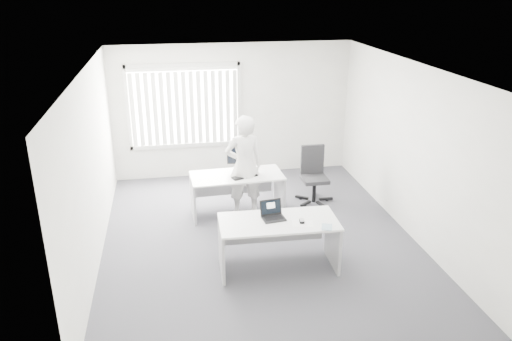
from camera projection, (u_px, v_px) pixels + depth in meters
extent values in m
plane|color=#505057|center=(259.00, 238.00, 8.24)|extent=(6.00, 6.00, 0.00)
cube|color=silver|center=(233.00, 111.00, 10.49)|extent=(5.00, 0.02, 2.80)
cube|color=silver|center=(314.00, 258.00, 4.98)|extent=(5.00, 0.02, 2.80)
cube|color=silver|center=(92.00, 168.00, 7.32)|extent=(0.02, 6.00, 2.80)
cube|color=silver|center=(409.00, 149.00, 8.15)|extent=(0.02, 6.00, 2.80)
cube|color=white|center=(259.00, 67.00, 7.23)|extent=(5.00, 6.00, 0.02)
cube|color=#BBBAB6|center=(185.00, 106.00, 10.23)|extent=(2.32, 0.06, 1.76)
cube|color=white|center=(279.00, 222.00, 7.13)|extent=(1.72, 0.85, 0.03)
cube|color=#A3A3A5|center=(222.00, 250.00, 7.15)|extent=(0.07, 0.73, 0.74)
cube|color=#A3A3A5|center=(333.00, 241.00, 7.38)|extent=(0.07, 0.73, 0.74)
cube|color=white|center=(237.00, 176.00, 8.86)|extent=(1.66, 0.83, 0.03)
cube|color=#A3A3A5|center=(193.00, 199.00, 8.83)|extent=(0.07, 0.70, 0.71)
cube|color=#A3A3A5|center=(280.00, 191.00, 9.16)|extent=(0.07, 0.70, 0.71)
cylinder|color=black|center=(314.00, 200.00, 9.55)|extent=(0.62, 0.62, 0.08)
cylinder|color=black|center=(314.00, 190.00, 9.48)|extent=(0.07, 0.07, 0.47)
cube|color=black|center=(315.00, 179.00, 9.40)|extent=(0.47, 0.47, 0.07)
cube|color=black|center=(312.00, 159.00, 9.47)|extent=(0.45, 0.07, 0.56)
imported|color=silver|center=(244.00, 166.00, 8.77)|extent=(0.70, 0.48, 1.84)
cube|color=white|center=(303.00, 223.00, 7.05)|extent=(0.34, 0.27, 0.00)
cube|color=white|center=(327.00, 227.00, 6.93)|extent=(0.20, 0.23, 0.01)
cube|color=black|center=(245.00, 177.00, 8.75)|extent=(0.49, 0.31, 0.02)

